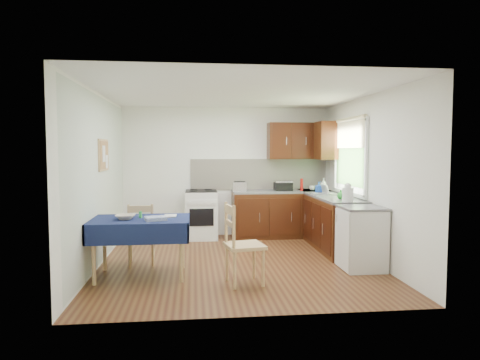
{
  "coord_description": "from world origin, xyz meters",
  "views": [
    {
      "loc": [
        -0.65,
        -6.25,
        1.67
      ],
      "look_at": [
        0.06,
        0.21,
        1.22
      ],
      "focal_mm": 32.0,
      "sensor_mm": 36.0,
      "label": 1
    }
  ],
  "objects": [
    {
      "name": "dining_table",
      "position": [
        -1.34,
        -0.55,
        0.67
      ],
      "size": [
        1.28,
        0.86,
        0.77
      ],
      "rotation": [
        0.0,
        0.0,
        0.09
      ],
      "color": "#0E0E39",
      "rests_on": "ground"
    },
    {
      "name": "fridge",
      "position": [
        1.7,
        -0.55,
        0.44
      ],
      "size": [
        0.58,
        0.6,
        0.89
      ],
      "color": "white",
      "rests_on": "ground"
    },
    {
      "name": "tea_towel",
      "position": [
        -1.13,
        -0.72,
        0.8
      ],
      "size": [
        0.31,
        0.27,
        0.05
      ],
      "primitive_type": "cube",
      "rotation": [
        0.0,
        0.0,
        0.26
      ],
      "color": "navy",
      "rests_on": "dining_table"
    },
    {
      "name": "soap_bottle_c",
      "position": [
        1.68,
        0.27,
        0.97
      ],
      "size": [
        0.15,
        0.15,
        0.15
      ],
      "primitive_type": "imported",
      "rotation": [
        0.0,
        0.0,
        3.53
      ],
      "color": "green",
      "rests_on": "worktop_right"
    },
    {
      "name": "base_cabinets",
      "position": [
        1.36,
        1.26,
        0.43
      ],
      "size": [
        1.9,
        2.3,
        0.86
      ],
      "color": "black",
      "rests_on": "ground"
    },
    {
      "name": "worktop_corner",
      "position": [
        1.7,
        1.8,
        0.88
      ],
      "size": [
        0.6,
        0.6,
        0.04
      ],
      "primitive_type": "cube",
      "color": "#5E5E62",
      "rests_on": "base_cabinets"
    },
    {
      "name": "corkboard",
      "position": [
        -1.97,
        0.3,
        1.6
      ],
      "size": [
        0.04,
        0.62,
        0.47
      ],
      "color": "tan",
      "rests_on": "wall_left"
    },
    {
      "name": "splashback",
      "position": [
        0.65,
        2.08,
        1.2
      ],
      "size": [
        2.7,
        0.02,
        0.6
      ],
      "primitive_type": "cube",
      "color": "white",
      "rests_on": "wall_back"
    },
    {
      "name": "wall_right",
      "position": [
        2.0,
        0.0,
        1.25
      ],
      "size": [
        0.02,
        4.2,
        2.5
      ],
      "primitive_type": "cube",
      "color": "white",
      "rests_on": "ground"
    },
    {
      "name": "worktop_back",
      "position": [
        1.05,
        1.8,
        0.88
      ],
      "size": [
        1.9,
        0.6,
        0.04
      ],
      "primitive_type": "cube",
      "color": "#5E5E62",
      "rests_on": "base_cabinets"
    },
    {
      "name": "window",
      "position": [
        1.97,
        0.7,
        1.65
      ],
      "size": [
        0.04,
        1.48,
        1.26
      ],
      "color": "#325924",
      "rests_on": "wall_right"
    },
    {
      "name": "stove",
      "position": [
        -0.5,
        1.8,
        0.46
      ],
      "size": [
        0.6,
        0.61,
        0.92
      ],
      "color": "white",
      "rests_on": "ground"
    },
    {
      "name": "kettle",
      "position": [
        1.65,
        -0.1,
        1.03
      ],
      "size": [
        0.17,
        0.17,
        0.28
      ],
      "color": "white",
      "rests_on": "worktop_right"
    },
    {
      "name": "sandwich_press",
      "position": [
        1.07,
        1.78,
        0.99
      ],
      "size": [
        0.32,
        0.28,
        0.19
      ],
      "rotation": [
        0.0,
        0.0,
        -0.35
      ],
      "color": "black",
      "rests_on": "worktop_back"
    },
    {
      "name": "wall_front",
      "position": [
        0.0,
        -2.1,
        1.25
      ],
      "size": [
        4.0,
        0.02,
        2.5
      ],
      "primitive_type": "cube",
      "color": "white",
      "rests_on": "ground"
    },
    {
      "name": "book",
      "position": [
        -1.04,
        -0.43,
        0.78
      ],
      "size": [
        0.17,
        0.23,
        0.02
      ],
      "primitive_type": "imported",
      "rotation": [
        0.0,
        0.0,
        -0.01
      ],
      "color": "white",
      "rests_on": "dining_table"
    },
    {
      "name": "chair_near",
      "position": [
        -0.06,
        -1.04,
        0.54
      ],
      "size": [
        0.52,
        0.52,
        1.02
      ],
      "rotation": [
        0.0,
        0.0,
        1.75
      ],
      "color": "tan",
      "rests_on": "ground"
    },
    {
      "name": "chair_far",
      "position": [
        -1.41,
        0.02,
        0.48
      ],
      "size": [
        0.43,
        0.43,
        0.9
      ],
      "rotation": [
        0.0,
        0.0,
        3.22
      ],
      "color": "tan",
      "rests_on": "ground"
    },
    {
      "name": "spice_jar",
      "position": [
        -1.35,
        -0.49,
        0.82
      ],
      "size": [
        0.04,
        0.04,
        0.09
      ],
      "primitive_type": "cylinder",
      "color": "green",
      "rests_on": "dining_table"
    },
    {
      "name": "sauce_bottle",
      "position": [
        1.4,
        1.66,
        1.02
      ],
      "size": [
        0.05,
        0.05,
        0.24
      ],
      "primitive_type": "cylinder",
      "color": "#B3120E",
      "rests_on": "worktop_back"
    },
    {
      "name": "worktop_right",
      "position": [
        1.7,
        0.65,
        0.88
      ],
      "size": [
        0.6,
        1.7,
        0.04
      ],
      "primitive_type": "cube",
      "color": "#5E5E62",
      "rests_on": "base_cabinets"
    },
    {
      "name": "plate_bowl",
      "position": [
        -1.53,
        -0.6,
        0.8
      ],
      "size": [
        0.27,
        0.27,
        0.06
      ],
      "primitive_type": "imported",
      "rotation": [
        0.0,
        0.0,
        -0.06
      ],
      "color": "beige",
      "rests_on": "dining_table"
    },
    {
      "name": "dish_rack",
      "position": [
        1.64,
        0.97,
        0.92
      ],
      "size": [
        0.39,
        0.3,
        0.18
      ],
      "rotation": [
        0.0,
        0.0,
        0.13
      ],
      "color": "gray",
      "rests_on": "worktop_right"
    },
    {
      "name": "cup",
      "position": [
        1.63,
        1.72,
        0.95
      ],
      "size": [
        0.14,
        0.14,
        0.09
      ],
      "primitive_type": "imported",
      "rotation": [
        0.0,
        0.0,
        0.3
      ],
      "color": "silver",
      "rests_on": "worktop_back"
    },
    {
      "name": "yellow_packet",
      "position": [
        1.06,
        1.92,
        0.98
      ],
      "size": [
        0.12,
        0.09,
        0.16
      ],
      "primitive_type": "cube",
      "rotation": [
        0.0,
        0.0,
        -0.11
      ],
      "color": "gold",
      "rests_on": "worktop_back"
    },
    {
      "name": "upper_cabinets",
      "position": [
        1.52,
        1.8,
        1.85
      ],
      "size": [
        1.2,
        0.85,
        0.7
      ],
      "color": "black",
      "rests_on": "wall_back"
    },
    {
      "name": "wall_left",
      "position": [
        -2.0,
        0.0,
        1.25
      ],
      "size": [
        0.02,
        4.2,
        2.5
      ],
      "primitive_type": "cube",
      "color": "silver",
      "rests_on": "ground"
    },
    {
      "name": "soap_bottle_b",
      "position": [
        1.59,
        1.18,
        1.0
      ],
      "size": [
        0.12,
        0.12,
        0.21
      ],
      "primitive_type": "imported",
      "rotation": [
        0.0,
        0.0,
        1.84
      ],
      "color": "blue",
      "rests_on": "worktop_right"
    },
    {
      "name": "ceiling",
      "position": [
        0.0,
        0.0,
        2.5
      ],
      "size": [
        4.0,
        4.2,
        0.02
      ],
      "primitive_type": "cube",
      "color": "white",
      "rests_on": "wall_back"
    },
    {
      "name": "toaster",
      "position": [
        0.22,
        1.72,
        0.99
      ],
      "size": [
        0.25,
        0.15,
        0.19
      ],
      "rotation": [
        0.0,
        0.0,
        -0.02
      ],
      "color": "silver",
      "rests_on": "worktop_back"
    },
    {
      "name": "floor",
      "position": [
        0.0,
        0.0,
        0.0
      ],
      "size": [
        4.2,
        4.2,
        0.0
      ],
      "primitive_type": "plane",
      "color": "#472113",
      "rests_on": "ground"
    },
    {
      "name": "wall_back",
      "position": [
        0.0,
        2.1,
        1.25
      ],
      "size": [
        4.0,
        0.02,
        2.5
      ],
      "primitive_type": "cube",
      "color": "white",
      "rests_on": "ground"
    },
    {
      "name": "soap_bottle_a",
      "position": [
        1.69,
        1.21,
        1.03
      ],
      "size": [
        0.12,
        0.12,
        0.27
      ],
      "primitive_type": "imported",
      "rotation": [
        0.0,
        0.0,
        0.14
      ],
      "color": "white",
      "rests_on": "worktop_right"
    }
  ]
}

